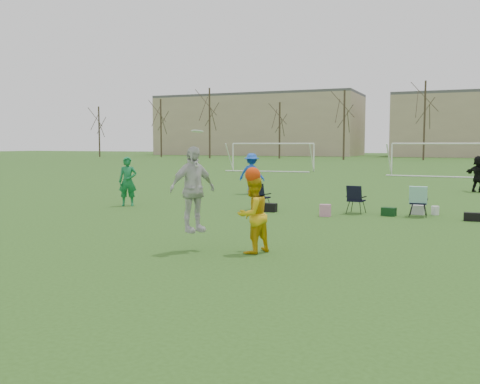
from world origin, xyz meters
The scene contains 10 objects.
ground centered at (0.00, 0.00, 0.00)m, with size 260.00×260.00×0.00m, color #2C5119.
fielder_green_near centered at (-6.35, 6.87, 0.95)m, with size 0.69×0.45×1.89m, color #137039.
fielder_blue centered at (-3.78, 13.33, 0.97)m, with size 1.25×0.72×1.93m, color blue.
fielder_black centered at (6.22, 18.55, 0.90)m, with size 1.67×0.53×1.80m, color black.
center_contest centered at (0.66, 0.29, 1.14)m, with size 2.26×1.40×2.70m.
sideline_setup centered at (3.74, 8.05, 0.51)m, with size 9.18×2.05×1.66m.
goal_left centered at (-10.00, 34.00, 1.92)m, with size 7.39×0.76×2.46m.
goal_mid centered at (4.00, 32.00, 1.92)m, with size 7.40×0.63×2.46m.
tree_line centered at (0.24, 69.85, 5.09)m, with size 110.28×3.28×11.40m.
building_row centered at (6.73, 96.00, 5.99)m, with size 126.00×16.00×13.00m.
Camera 1 is at (5.58, -10.33, 2.39)m, focal length 40.00 mm.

